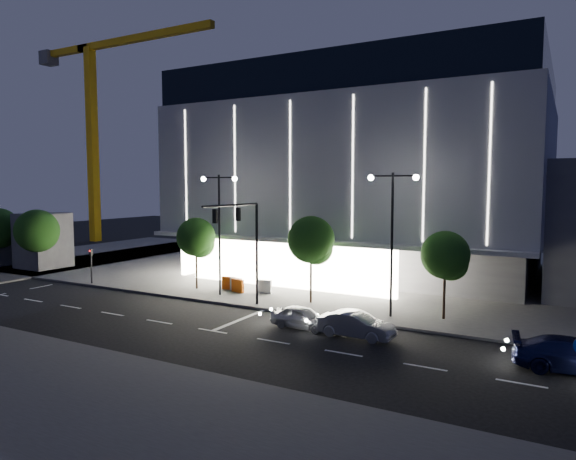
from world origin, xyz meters
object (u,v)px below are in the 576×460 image
(street_lamp_east, at_px, (392,223))
(tree_left, at_px, (197,239))
(tree_right, at_px, (446,258))
(car_lead, at_px, (302,317))
(barrier_d, at_px, (265,287))
(traffic_mast, at_px, (245,235))
(tower_crane, at_px, (96,100))
(tree_mid, at_px, (312,242))
(car_second, at_px, (356,325))
(barrier_a, at_px, (238,286))
(barrier_c, at_px, (229,283))
(car_third, at_px, (575,356))
(barrier_b, at_px, (236,284))
(ped_signal_far, at_px, (91,262))
(street_lamp_west, at_px, (219,217))

(street_lamp_east, height_order, tree_left, street_lamp_east)
(tree_left, height_order, tree_right, tree_left)
(car_lead, xyz_separation_m, barrier_d, (-6.59, 6.60, 0.01))
(traffic_mast, height_order, street_lamp_east, street_lamp_east)
(traffic_mast, xyz_separation_m, barrier_d, (-1.38, 4.68, -4.38))
(tower_crane, xyz_separation_m, tree_mid, (44.95, -20.98, -16.17))
(car_second, bearing_deg, tree_left, 71.41)
(street_lamp_east, bearing_deg, barrier_a, 173.83)
(tree_right, distance_m, car_second, 7.43)
(tree_right, relative_size, car_lead, 1.46)
(car_second, height_order, barrier_d, car_second)
(barrier_d, bearing_deg, street_lamp_east, -20.58)
(car_lead, bearing_deg, tower_crane, 63.24)
(barrier_c, relative_size, barrier_d, 1.00)
(car_third, distance_m, barrier_b, 23.68)
(tree_left, xyz_separation_m, car_third, (25.90, -5.93, -3.29))
(car_lead, height_order, car_third, car_third)
(tower_crane, relative_size, car_third, 6.24)
(tower_crane, xyz_separation_m, barrier_a, (38.58, -20.67, -19.86))
(barrier_b, bearing_deg, car_third, -6.27)
(ped_signal_far, height_order, car_lead, ped_signal_far)
(traffic_mast, height_order, barrier_c, traffic_mast)
(street_lamp_west, height_order, car_second, street_lamp_west)
(tree_left, xyz_separation_m, tree_mid, (10.00, 0.00, 0.30))
(traffic_mast, height_order, ped_signal_far, traffic_mast)
(street_lamp_east, distance_m, tree_mid, 6.27)
(barrier_c, bearing_deg, tree_left, -169.48)
(car_second, bearing_deg, traffic_mast, 78.16)
(street_lamp_west, height_order, barrier_b, street_lamp_west)
(traffic_mast, relative_size, street_lamp_west, 0.79)
(tower_crane, height_order, barrier_d, tower_crane)
(car_second, bearing_deg, street_lamp_west, 71.09)
(tower_crane, height_order, tree_left, tower_crane)
(barrier_c, distance_m, barrier_d, 3.20)
(ped_signal_far, xyz_separation_m, barrier_b, (12.20, 3.28, -1.24))
(car_lead, bearing_deg, car_third, -88.75)
(traffic_mast, bearing_deg, car_third, -6.79)
(street_lamp_west, relative_size, car_second, 2.14)
(tree_right, bearing_deg, traffic_mast, -162.98)
(traffic_mast, xyz_separation_m, barrier_a, (-3.34, 4.00, -4.38))
(street_lamp_east, xyz_separation_m, tower_crane, (-50.92, 22.00, 14.55))
(traffic_mast, distance_m, barrier_d, 6.56)
(tree_mid, bearing_deg, tree_right, -0.00)
(tree_mid, bearing_deg, barrier_b, 173.69)
(street_lamp_east, bearing_deg, barrier_d, 168.99)
(traffic_mast, distance_m, car_second, 9.82)
(street_lamp_east, distance_m, car_lead, 7.97)
(ped_signal_far, distance_m, tower_crane, 39.63)
(barrier_b, relative_size, barrier_c, 1.00)
(car_second, bearing_deg, barrier_b, 63.97)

